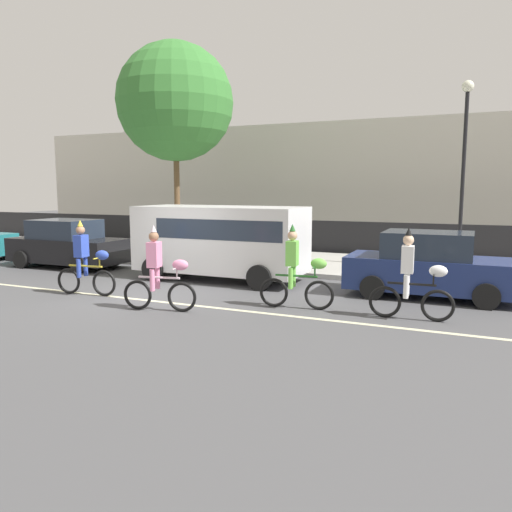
% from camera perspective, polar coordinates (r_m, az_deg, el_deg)
% --- Properties ---
extents(ground_plane, '(80.00, 80.00, 0.00)m').
position_cam_1_polar(ground_plane, '(13.05, -12.16, -4.41)').
color(ground_plane, '#4C4C4F').
extents(road_centre_line, '(36.00, 0.14, 0.01)m').
position_cam_1_polar(road_centre_line, '(12.66, -13.49, -4.81)').
color(road_centre_line, beige).
rests_on(road_centre_line, ground).
extents(sidewalk_curb, '(60.00, 5.00, 0.15)m').
position_cam_1_polar(sidewalk_curb, '(18.59, -0.31, -0.39)').
color(sidewalk_curb, '#ADAAA3').
rests_on(sidewalk_curb, ground).
extents(fence_line, '(40.00, 0.08, 1.40)m').
position_cam_1_polar(fence_line, '(21.18, 2.92, 2.30)').
color(fence_line, black).
rests_on(fence_line, ground).
extents(building_backdrop, '(28.00, 8.00, 5.97)m').
position_cam_1_polar(building_backdrop, '(30.26, 3.12, 8.27)').
color(building_backdrop, beige).
rests_on(building_backdrop, ground).
extents(parade_cyclist_cobalt, '(1.72, 0.51, 1.92)m').
position_cam_1_polar(parade_cyclist_cobalt, '(13.36, -18.88, -0.71)').
color(parade_cyclist_cobalt, black).
rests_on(parade_cyclist_cobalt, ground).
extents(parade_cyclist_pink, '(1.70, 0.55, 1.92)m').
position_cam_1_polar(parade_cyclist_pink, '(11.22, -10.97, -1.98)').
color(parade_cyclist_pink, black).
rests_on(parade_cyclist_pink, ground).
extents(parade_cyclist_lime, '(1.71, 0.51, 1.92)m').
position_cam_1_polar(parade_cyclist_lime, '(11.27, 4.71, -1.82)').
color(parade_cyclist_lime, black).
rests_on(parade_cyclist_lime, ground).
extents(parade_cyclist_zebra, '(1.72, 0.50, 1.92)m').
position_cam_1_polar(parade_cyclist_zebra, '(10.76, 17.46, -2.61)').
color(parade_cyclist_zebra, black).
rests_on(parade_cyclist_zebra, ground).
extents(parked_van_white, '(5.00, 2.22, 2.18)m').
position_cam_1_polar(parked_van_white, '(14.74, -3.84, 2.17)').
color(parked_van_white, white).
rests_on(parked_van_white, ground).
extents(parked_car_navy, '(4.10, 1.92, 1.64)m').
position_cam_1_polar(parked_car_navy, '(13.17, 19.26, -1.12)').
color(parked_car_navy, navy).
rests_on(parked_car_navy, ground).
extents(parked_car_black, '(4.10, 1.92, 1.64)m').
position_cam_1_polar(parked_car_black, '(18.41, -20.75, 1.23)').
color(parked_car_black, black).
rests_on(parked_car_black, ground).
extents(street_lamp_post, '(0.36, 0.36, 5.86)m').
position_cam_1_polar(street_lamp_post, '(17.26, 22.73, 11.40)').
color(street_lamp_post, black).
rests_on(street_lamp_post, sidewalk_curb).
extents(street_tree_near_lamp, '(4.84, 4.84, 8.51)m').
position_cam_1_polar(street_tree_near_lamp, '(21.85, -9.23, 16.94)').
color(street_tree_near_lamp, brown).
rests_on(street_tree_near_lamp, sidewalk_curb).
extents(pedestrian_onlooker, '(0.32, 0.20, 1.62)m').
position_cam_1_polar(pedestrian_onlooker, '(19.37, -4.67, 2.70)').
color(pedestrian_onlooker, '#33333D').
rests_on(pedestrian_onlooker, sidewalk_curb).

